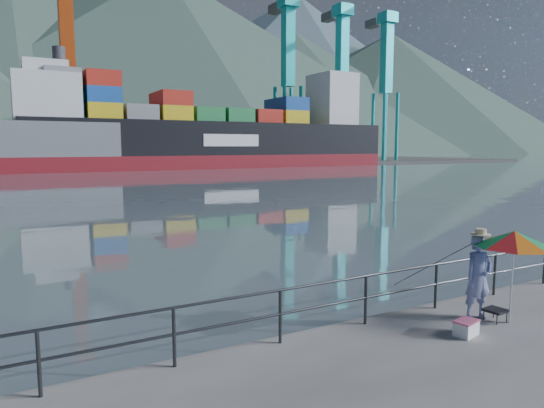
{
  "coord_description": "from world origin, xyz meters",
  "views": [
    {
      "loc": [
        -5.26,
        -5.73,
        3.62
      ],
      "look_at": [
        1.2,
        6.0,
        2.0
      ],
      "focal_mm": 32.0,
      "sensor_mm": 36.0,
      "label": 1
    }
  ],
  "objects_px": {
    "container_ship": "(228,133)",
    "cooler_bag": "(466,329)",
    "fisherman": "(478,277)",
    "beach_umbrella": "(514,239)"
  },
  "relations": [
    {
      "from": "container_ship",
      "to": "cooler_bag",
      "type": "bearing_deg",
      "value": -110.43
    },
    {
      "from": "fisherman",
      "to": "cooler_bag",
      "type": "bearing_deg",
      "value": -143.3
    },
    {
      "from": "beach_umbrella",
      "to": "cooler_bag",
      "type": "height_order",
      "value": "beach_umbrella"
    },
    {
      "from": "fisherman",
      "to": "cooler_bag",
      "type": "distance_m",
      "value": 1.34
    },
    {
      "from": "cooler_bag",
      "to": "container_ship",
      "type": "relative_size",
      "value": 0.01
    },
    {
      "from": "fisherman",
      "to": "beach_umbrella",
      "type": "height_order",
      "value": "beach_umbrella"
    },
    {
      "from": "beach_umbrella",
      "to": "container_ship",
      "type": "bearing_deg",
      "value": 70.48
    },
    {
      "from": "fisherman",
      "to": "cooler_bag",
      "type": "xyz_separation_m",
      "value": [
        -0.97,
        -0.53,
        -0.75
      ]
    },
    {
      "from": "fisherman",
      "to": "beach_umbrella",
      "type": "xyz_separation_m",
      "value": [
        0.36,
        -0.51,
        0.87
      ]
    },
    {
      "from": "fisherman",
      "to": "beach_umbrella",
      "type": "bearing_deg",
      "value": -46.48
    }
  ]
}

